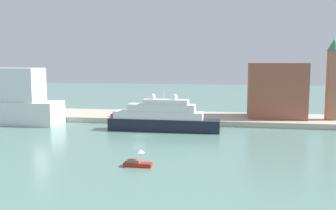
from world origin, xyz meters
name	(u,v)px	position (x,y,z in m)	size (l,w,h in m)	color
ground	(139,136)	(0.00, 0.00, 0.00)	(400.00, 400.00, 0.00)	slate
quay_dock	(160,117)	(0.00, 25.36, 0.74)	(110.00, 18.72, 1.47)	#B7AD99
large_yacht	(162,118)	(4.02, 7.55, 3.22)	(27.92, 4.57, 10.87)	black
small_motorboat	(137,162)	(6.04, -24.51, 0.79)	(4.70, 1.53, 2.91)	#B22319
harbor_building	(276,90)	(33.47, 26.40, 9.19)	(15.70, 11.91, 15.44)	#93513D
bell_tower	(333,76)	(47.85, 24.03, 13.31)	(3.70, 3.70, 21.97)	#9E664C
parked_car	(118,115)	(-11.28, 19.34, 2.09)	(4.14, 1.75, 1.43)	#B21E1E
person_figure	(131,115)	(-7.09, 18.02, 2.18)	(0.36, 0.36, 1.55)	maroon
mooring_bollard	(177,118)	(6.29, 17.32, 1.80)	(0.45, 0.45, 0.66)	black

